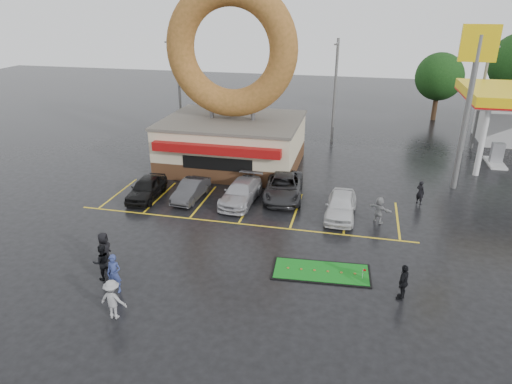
% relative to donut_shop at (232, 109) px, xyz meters
% --- Properties ---
extents(ground, '(120.00, 120.00, 0.00)m').
position_rel_donut_shop_xyz_m(ground, '(3.00, -12.97, -4.46)').
color(ground, black).
rests_on(ground, ground).
extents(donut_shop, '(10.20, 8.70, 13.50)m').
position_rel_donut_shop_xyz_m(donut_shop, '(0.00, 0.00, 0.00)').
color(donut_shop, '#472B19').
rests_on(donut_shop, ground).
extents(shell_sign, '(2.20, 0.36, 10.60)m').
position_rel_donut_shop_xyz_m(shell_sign, '(16.00, -0.97, 2.91)').
color(shell_sign, slate).
rests_on(shell_sign, ground).
extents(streetlight_left, '(0.40, 2.21, 9.00)m').
position_rel_donut_shop_xyz_m(streetlight_left, '(-7.00, 6.95, 0.32)').
color(streetlight_left, slate).
rests_on(streetlight_left, ground).
extents(streetlight_mid, '(0.40, 2.21, 9.00)m').
position_rel_donut_shop_xyz_m(streetlight_mid, '(7.00, 7.95, 0.32)').
color(streetlight_mid, slate).
rests_on(streetlight_mid, ground).
extents(streetlight_right, '(0.40, 2.21, 9.00)m').
position_rel_donut_shop_xyz_m(streetlight_right, '(19.00, 8.95, 0.32)').
color(streetlight_right, slate).
rests_on(streetlight_right, ground).
extents(tree_far_d, '(4.90, 4.90, 7.00)m').
position_rel_donut_shop_xyz_m(tree_far_d, '(17.00, 19.03, 0.07)').
color(tree_far_d, '#332114').
rests_on(tree_far_d, ground).
extents(car_black, '(1.84, 4.15, 1.39)m').
position_rel_donut_shop_xyz_m(car_black, '(-3.76, -7.31, -3.77)').
color(car_black, black).
rests_on(car_black, ground).
extents(car_dgrey, '(1.55, 3.83, 1.23)m').
position_rel_donut_shop_xyz_m(car_dgrey, '(-0.91, -6.81, -3.85)').
color(car_dgrey, '#313033').
rests_on(car_dgrey, ground).
extents(car_silver, '(2.21, 4.78, 1.35)m').
position_rel_donut_shop_xyz_m(car_silver, '(2.38, -6.58, -3.79)').
color(car_silver, '#A7A6AB').
rests_on(car_silver, ground).
extents(car_grey, '(2.90, 5.38, 1.44)m').
position_rel_donut_shop_xyz_m(car_grey, '(4.87, -5.16, -3.75)').
color(car_grey, '#29292B').
rests_on(car_grey, ground).
extents(car_white, '(1.80, 4.27, 1.44)m').
position_rel_donut_shop_xyz_m(car_white, '(8.68, -7.29, -3.74)').
color(car_white, silver).
rests_on(car_white, ground).
extents(person_blue, '(0.67, 0.45, 1.82)m').
position_rel_donut_shop_xyz_m(person_blue, '(-0.56, -17.17, -3.56)').
color(person_blue, navy).
rests_on(person_blue, ground).
extents(person_blackjkt, '(1.08, 1.05, 1.76)m').
position_rel_donut_shop_xyz_m(person_blackjkt, '(-1.60, -16.38, -3.59)').
color(person_blackjkt, black).
rests_on(person_blackjkt, ground).
extents(person_hoodie, '(1.15, 0.69, 1.74)m').
position_rel_donut_shop_xyz_m(person_hoodie, '(0.29, -18.83, -3.60)').
color(person_hoodie, gray).
rests_on(person_hoodie, ground).
extents(person_bystander, '(0.78, 1.00, 1.81)m').
position_rel_donut_shop_xyz_m(person_bystander, '(-2.05, -15.42, -3.56)').
color(person_bystander, black).
rests_on(person_bystander, ground).
extents(person_cameraman, '(0.75, 1.06, 1.67)m').
position_rel_donut_shop_xyz_m(person_cameraman, '(11.74, -14.87, -3.63)').
color(person_cameraman, black).
rests_on(person_cameraman, ground).
extents(person_walker_near, '(1.47, 1.21, 1.58)m').
position_rel_donut_shop_xyz_m(person_walker_near, '(10.86, -7.56, -3.68)').
color(person_walker_near, gray).
rests_on(person_walker_near, ground).
extents(person_walker_far, '(0.66, 0.66, 1.54)m').
position_rel_donut_shop_xyz_m(person_walker_far, '(13.43, -4.27, -3.69)').
color(person_walker_far, black).
rests_on(person_walker_far, ground).
extents(dumpster, '(1.96, 1.46, 1.30)m').
position_rel_donut_shop_xyz_m(dumpster, '(-5.01, -0.77, -3.81)').
color(dumpster, '#19411D').
rests_on(dumpster, ground).
extents(putting_green, '(4.75, 2.31, 0.58)m').
position_rel_donut_shop_xyz_m(putting_green, '(8.16, -13.61, -4.43)').
color(putting_green, black).
rests_on(putting_green, ground).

